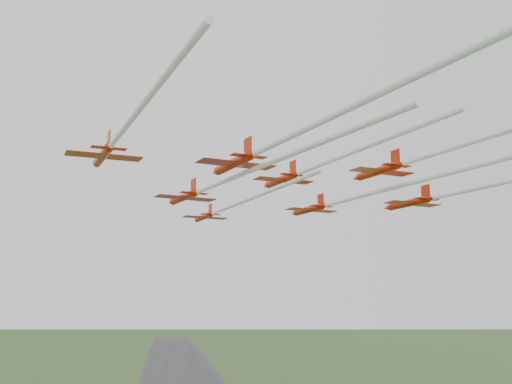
{
  "coord_description": "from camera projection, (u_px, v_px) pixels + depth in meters",
  "views": [
    {
      "loc": [
        -8.25,
        -98.51,
        31.66
      ],
      "look_at": [
        5.25,
        -2.25,
        49.4
      ],
      "focal_mm": 45.0,
      "sensor_mm": 36.0,
      "label": 1
    }
  ],
  "objects": [
    {
      "name": "jet_row3_left",
      "position": [
        118.0,
        136.0,
        72.85
      ],
      "size": [
        15.93,
        47.8,
        2.87
      ],
      "rotation": [
        0.0,
        0.0,
        0.26
      ],
      "color": "red"
    },
    {
      "name": "jet_row4_right",
      "position": [
        444.0,
        151.0,
        77.85
      ],
      "size": [
        20.15,
        53.9,
        2.77
      ],
      "rotation": [
        0.0,
        0.0,
        0.31
      ],
      "color": "red"
    },
    {
      "name": "jet_lead",
      "position": [
        226.0,
        208.0,
        104.5
      ],
      "size": [
        15.71,
        46.7,
        2.39
      ],
      "rotation": [
        0.0,
        0.0,
        0.27
      ],
      "color": "red"
    },
    {
      "name": "jet_row4_left",
      "position": [
        277.0,
        143.0,
        68.81
      ],
      "size": [
        19.66,
        50.28,
        2.92
      ],
      "rotation": [
        0.0,
        0.0,
        0.32
      ],
      "color": "red"
    },
    {
      "name": "jet_row3_right",
      "position": [
        502.0,
        183.0,
        84.97
      ],
      "size": [
        25.3,
        67.29,
        2.83
      ],
      "rotation": [
        0.0,
        0.0,
        0.32
      ],
      "color": "red"
    },
    {
      "name": "jet_row3_mid",
      "position": [
        311.0,
        168.0,
        87.77
      ],
      "size": [
        15.98,
        42.98,
        2.69
      ],
      "rotation": [
        0.0,
        0.0,
        0.3
      ],
      "color": "red"
    },
    {
      "name": "runway",
      "position": [
        182.0,
        381.0,
        286.27
      ],
      "size": [
        38.0,
        900.0,
        0.04
      ],
      "primitive_type": "cube",
      "color": "#2E2E30",
      "rests_on": "ground"
    },
    {
      "name": "jet_row2_left",
      "position": [
        222.0,
        182.0,
        85.18
      ],
      "size": [
        22.6,
        54.62,
        2.76
      ],
      "rotation": [
        0.0,
        0.0,
        0.35
      ],
      "color": "red"
    },
    {
      "name": "jet_row2_right",
      "position": [
        363.0,
        195.0,
        94.25
      ],
      "size": [
        22.02,
        57.69,
        2.63
      ],
      "rotation": [
        0.0,
        0.0,
        0.33
      ],
      "color": "red"
    }
  ]
}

